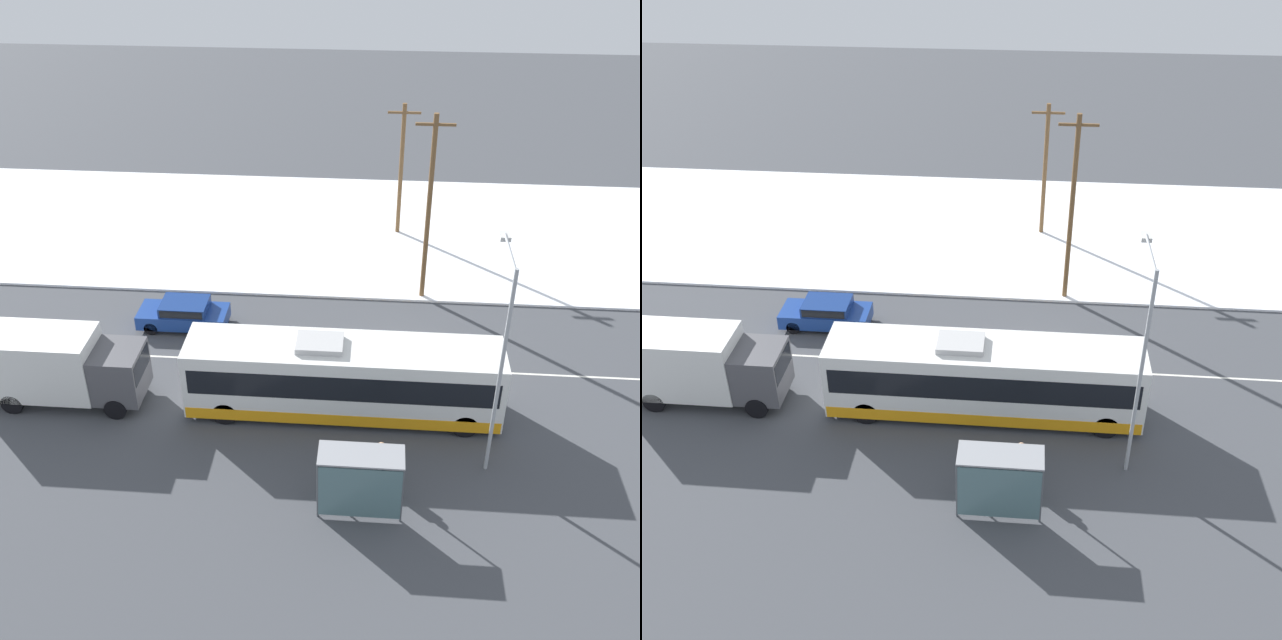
{
  "view_description": "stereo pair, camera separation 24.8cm",
  "coord_description": "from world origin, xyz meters",
  "views": [
    {
      "loc": [
        -0.95,
        -26.66,
        19.33
      ],
      "look_at": [
        -3.24,
        1.42,
        1.4
      ],
      "focal_mm": 42.0,
      "sensor_mm": 36.0,
      "label": 1
    },
    {
      "loc": [
        -0.71,
        -26.64,
        19.33
      ],
      "look_at": [
        -3.24,
        1.42,
        1.4
      ],
      "focal_mm": 42.0,
      "sensor_mm": 36.0,
      "label": 2
    }
  ],
  "objects": [
    {
      "name": "utility_pole_roadside",
      "position": [
        1.53,
        6.19,
        4.89
      ],
      "size": [
        1.8,
        0.24,
        9.39
      ],
      "color": "brown",
      "rests_on": "ground_plane"
    },
    {
      "name": "streetlamp",
      "position": [
        3.46,
        -5.4,
        5.23
      ],
      "size": [
        0.36,
        3.13,
        8.31
      ],
      "color": "#9EA3A8",
      "rests_on": "ground_plane"
    },
    {
      "name": "sedan_car",
      "position": [
        -9.75,
        2.56,
        0.75
      ],
      "size": [
        4.17,
        1.8,
        1.35
      ],
      "rotation": [
        0.0,
        0.0,
        3.14
      ],
      "color": "navy",
      "rests_on": "ground_plane"
    },
    {
      "name": "pedestrian_at_stop",
      "position": [
        -0.41,
        -6.91,
        1.08
      ],
      "size": [
        0.63,
        0.28,
        1.75
      ],
      "color": "#23232D",
      "rests_on": "ground_plane"
    },
    {
      "name": "city_bus",
      "position": [
        -1.95,
        -3.1,
        1.64
      ],
      "size": [
        12.34,
        2.57,
        3.36
      ],
      "color": "white",
      "rests_on": "ground_plane"
    },
    {
      "name": "ground_plane",
      "position": [
        0.0,
        0.0,
        0.0
      ],
      "size": [
        120.0,
        120.0,
        0.0
      ],
      "primitive_type": "plane",
      "color": "#424449"
    },
    {
      "name": "snow_lot",
      "position": [
        0.0,
        13.56,
        0.06
      ],
      "size": [
        80.0,
        15.75,
        0.12
      ],
      "color": "white",
      "rests_on": "ground_plane"
    },
    {
      "name": "box_truck",
      "position": [
        -13.42,
        -3.27,
        1.72
      ],
      "size": [
        6.6,
        2.3,
        3.14
      ],
      "color": "silver",
      "rests_on": "ground_plane"
    },
    {
      "name": "lane_marking_center",
      "position": [
        0.0,
        0.0,
        0.0
      ],
      "size": [
        60.0,
        0.12,
        0.0
      ],
      "color": "silver",
      "rests_on": "ground_plane"
    },
    {
      "name": "bus_shelter",
      "position": [
        -1.08,
        -8.52,
        1.68
      ],
      "size": [
        2.88,
        1.2,
        2.4
      ],
      "color": "gray",
      "rests_on": "ground_plane"
    },
    {
      "name": "utility_pole_snowlot",
      "position": [
        0.35,
        13.5,
        4.02
      ],
      "size": [
        1.8,
        0.24,
        7.67
      ],
      "color": "brown",
      "rests_on": "ground_plane"
    }
  ]
}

